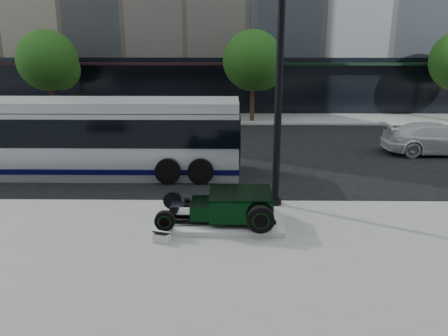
{
  "coord_description": "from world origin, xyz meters",
  "views": [
    {
      "loc": [
        -0.42,
        -15.24,
        5.04
      ],
      "look_at": [
        -0.61,
        -1.96,
        1.2
      ],
      "focal_mm": 35.0,
      "sensor_mm": 36.0,
      "label": 1
    }
  ],
  "objects_px": {
    "white_sedan": "(437,139)",
    "lamppost": "(279,96)",
    "hot_rod": "(233,205)",
    "transit_bus": "(85,137)"
  },
  "relations": [
    {
      "from": "hot_rod",
      "to": "transit_bus",
      "type": "relative_size",
      "value": 0.27
    },
    {
      "from": "hot_rod",
      "to": "white_sedan",
      "type": "height_order",
      "value": "white_sedan"
    },
    {
      "from": "white_sedan",
      "to": "lamppost",
      "type": "bearing_deg",
      "value": 131.74
    },
    {
      "from": "transit_bus",
      "to": "lamppost",
      "type": "bearing_deg",
      "value": -27.39
    },
    {
      "from": "lamppost",
      "to": "transit_bus",
      "type": "height_order",
      "value": "lamppost"
    },
    {
      "from": "lamppost",
      "to": "transit_bus",
      "type": "relative_size",
      "value": 0.6
    },
    {
      "from": "transit_bus",
      "to": "hot_rod",
      "type": "bearing_deg",
      "value": -42.58
    },
    {
      "from": "transit_bus",
      "to": "white_sedan",
      "type": "xyz_separation_m",
      "value": [
        15.3,
        3.36,
        -0.77
      ]
    },
    {
      "from": "hot_rod",
      "to": "transit_bus",
      "type": "height_order",
      "value": "transit_bus"
    },
    {
      "from": "lamppost",
      "to": "white_sedan",
      "type": "bearing_deg",
      "value": 40.59
    }
  ]
}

